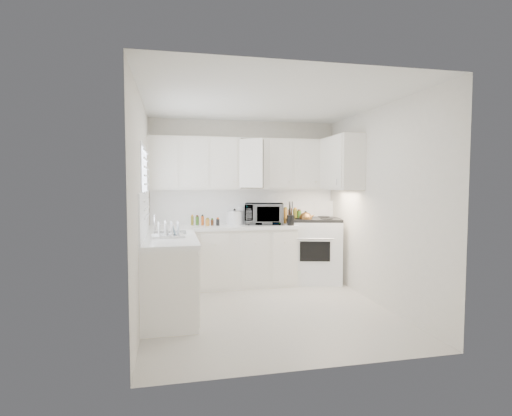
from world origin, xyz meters
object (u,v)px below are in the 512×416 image
object	(u,v)px
tea_kettle	(306,218)
dish_rack	(168,228)
rice_cooker	(235,217)
stove	(313,241)
microwave	(264,211)
utensil_crock	(291,213)

from	to	relation	value
tea_kettle	dish_rack	bearing A→B (deg)	-133.35
tea_kettle	rice_cooker	bearing A→B (deg)	-169.77
rice_cooker	dish_rack	size ratio (longest dim) A/B	0.66
stove	rice_cooker	xyz separation A→B (m)	(-1.28, 0.05, 0.41)
tea_kettle	microwave	bearing A→B (deg)	-175.78
utensil_crock	dish_rack	world-z (taller)	utensil_crock
stove	tea_kettle	xyz separation A→B (m)	(-0.18, -0.16, 0.40)
microwave	utensil_crock	world-z (taller)	microwave
tea_kettle	dish_rack	distance (m)	2.34
rice_cooker	dish_rack	distance (m)	1.59
utensil_crock	dish_rack	size ratio (longest dim) A/B	0.99
stove	dish_rack	xyz separation A→B (m)	(-2.29, -1.18, 0.39)
microwave	dish_rack	xyz separation A→B (m)	(-1.48, -1.21, -0.10)
microwave	utensil_crock	size ratio (longest dim) A/B	1.58
stove	utensil_crock	world-z (taller)	utensil_crock
microwave	dish_rack	bearing A→B (deg)	-128.35
tea_kettle	dish_rack	size ratio (longest dim) A/B	0.67
stove	utensil_crock	distance (m)	0.69
dish_rack	utensil_crock	bearing A→B (deg)	23.05
tea_kettle	utensil_crock	bearing A→B (deg)	-145.70
rice_cooker	dish_rack	world-z (taller)	rice_cooker
stove	microwave	distance (m)	0.95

